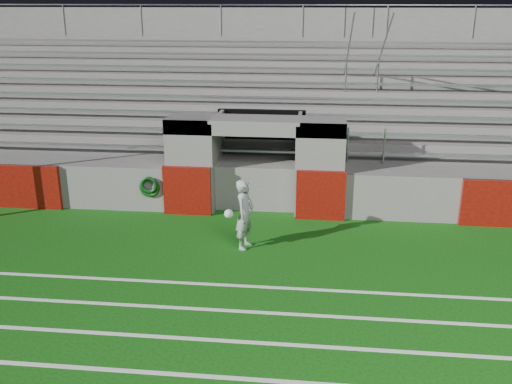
# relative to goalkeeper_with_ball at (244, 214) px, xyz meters

# --- Properties ---
(ground) EXTENTS (90.00, 90.00, 0.00)m
(ground) POSITION_rel_goalkeeper_with_ball_xyz_m (-0.02, -0.93, -0.84)
(ground) COLOR #0E490C
(ground) RESTS_ON ground
(stadium_structure) EXTENTS (26.00, 8.48, 5.42)m
(stadium_structure) POSITION_rel_goalkeeper_with_ball_xyz_m (-0.02, 7.04, 0.65)
(stadium_structure) COLOR slate
(stadium_structure) RESTS_ON ground
(goalkeeper_with_ball) EXTENTS (0.72, 0.69, 1.68)m
(goalkeeper_with_ball) POSITION_rel_goalkeeper_with_ball_xyz_m (0.00, 0.00, 0.00)
(goalkeeper_with_ball) COLOR #9EA3A8
(goalkeeper_with_ball) RESTS_ON ground
(hose_coil) EXTENTS (0.57, 0.15, 0.61)m
(hose_coil) POSITION_rel_goalkeeper_with_ball_xyz_m (-2.87, 2.00, -0.07)
(hose_coil) COLOR #0B3A0C
(hose_coil) RESTS_ON ground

